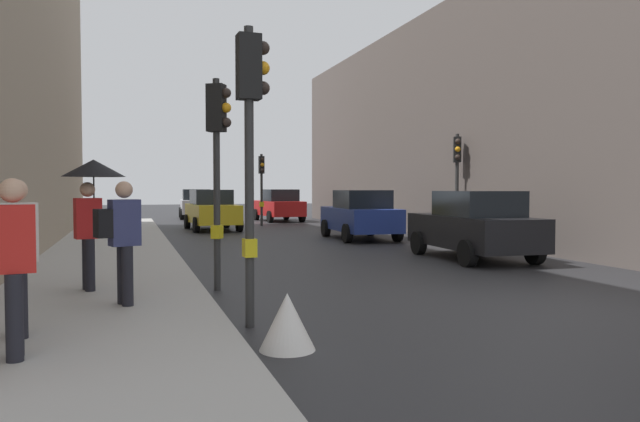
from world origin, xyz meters
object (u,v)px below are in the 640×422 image
object	(u,v)px
car_silver_hatchback	(196,204)
pedestrian_with_grey_backpack	(121,235)
traffic_light_near_right	(218,145)
traffic_light_mid_street	(457,168)
warning_sign_triangle	(287,322)
pedestrian_with_umbrella	(92,188)
pedestrian_in_red_jacket	(14,260)
car_dark_suv	(474,225)
car_red_sedan	(279,205)
traffic_light_far_median	(262,176)
traffic_light_near_left	(251,121)
car_yellow_taxi	(212,210)
car_blue_van	(360,215)
pedestrian_with_black_backpack	(13,248)

from	to	relation	value
car_silver_hatchback	pedestrian_with_grey_backpack	distance (m)	27.76
pedestrian_with_grey_backpack	traffic_light_near_right	bearing A→B (deg)	47.15
traffic_light_mid_street	warning_sign_triangle	distance (m)	14.09
pedestrian_with_umbrella	pedestrian_in_red_jacket	distance (m)	4.06
pedestrian_with_umbrella	car_dark_suv	bearing A→B (deg)	17.52
traffic_light_near_right	car_red_sedan	size ratio (longest dim) A/B	0.88
traffic_light_far_median	traffic_light_near_left	size ratio (longest dim) A/B	0.89
car_yellow_taxi	warning_sign_triangle	bearing A→B (deg)	-95.21
car_dark_suv	car_red_sedan	distance (m)	18.68
car_red_sedan	warning_sign_triangle	bearing A→B (deg)	-103.79
traffic_light_near_left	traffic_light_near_right	distance (m)	2.97
traffic_light_far_median	traffic_light_near_left	xyz separation A→B (m)	(-4.63, -20.49, 0.30)
traffic_light_near_left	pedestrian_in_red_jacket	bearing A→B (deg)	-154.17
traffic_light_near_right	car_silver_hatchback	bearing A→B (deg)	84.68
traffic_light_far_median	car_blue_van	size ratio (longest dim) A/B	0.81
pedestrian_in_red_jacket	car_red_sedan	bearing A→B (deg)	70.53
car_blue_van	car_dark_suv	distance (m)	6.56
traffic_light_mid_street	pedestrian_in_red_jacket	world-z (taller)	traffic_light_mid_street
traffic_light_near_left	car_blue_van	bearing A→B (deg)	62.12
car_red_sedan	pedestrian_in_red_jacket	bearing A→B (deg)	-109.47
traffic_light_near_right	car_dark_suv	distance (m)	7.58
car_dark_suv	pedestrian_with_black_backpack	size ratio (longest dim) A/B	2.42
traffic_light_near_right	warning_sign_triangle	xyz separation A→B (m)	(0.17, -4.19, -2.28)
car_silver_hatchback	car_blue_van	world-z (taller)	same
traffic_light_near_left	pedestrian_with_umbrella	size ratio (longest dim) A/B	1.83
car_dark_suv	pedestrian_in_red_jacket	distance (m)	11.70
traffic_light_far_median	pedestrian_with_black_backpack	world-z (taller)	traffic_light_far_median
traffic_light_near_right	pedestrian_with_umbrella	xyz separation A→B (m)	(-2.09, -0.27, -0.76)
car_dark_suv	traffic_light_near_left	bearing A→B (deg)	-141.24
pedestrian_in_red_jacket	car_dark_suv	bearing A→B (deg)	35.60
pedestrian_with_grey_backpack	warning_sign_triangle	distance (m)	3.14
car_red_sedan	pedestrian_in_red_jacket	size ratio (longest dim) A/B	2.43
car_dark_suv	pedestrian_with_umbrella	world-z (taller)	pedestrian_with_umbrella
car_silver_hatchback	pedestrian_in_red_jacket	distance (m)	30.36
traffic_light_mid_street	car_silver_hatchback	world-z (taller)	traffic_light_mid_street
traffic_light_far_median	traffic_light_near_left	world-z (taller)	traffic_light_near_left
car_yellow_taxi	pedestrian_with_grey_backpack	xyz separation A→B (m)	(-3.58, -17.22, 0.29)
car_blue_van	car_yellow_taxi	size ratio (longest dim) A/B	1.00
car_dark_suv	car_red_sedan	xyz separation A→B (m)	(-0.50, 18.68, 0.00)
car_silver_hatchback	car_yellow_taxi	xyz separation A→B (m)	(-0.44, -10.25, 0.00)
traffic_light_mid_street	car_dark_suv	xyz separation A→B (m)	(-1.95, -4.09, -1.63)
traffic_light_mid_street	pedestrian_with_black_backpack	bearing A→B (deg)	-139.38
traffic_light_far_median	pedestrian_with_grey_backpack	size ratio (longest dim) A/B	1.96
car_red_sedan	car_yellow_taxi	bearing A→B (deg)	-127.59
car_dark_suv	pedestrian_with_umbrella	xyz separation A→B (m)	(-9.01, -2.84, 0.96)
traffic_light_near_right	pedestrian_with_grey_backpack	size ratio (longest dim) A/B	2.13
car_dark_suv	car_silver_hatchback	bearing A→B (deg)	101.05
traffic_light_mid_street	car_blue_van	world-z (taller)	traffic_light_mid_street
car_red_sedan	traffic_light_near_right	bearing A→B (deg)	-106.79
car_red_sedan	pedestrian_with_black_backpack	xyz separation A→B (m)	(-9.17, -24.55, 0.29)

